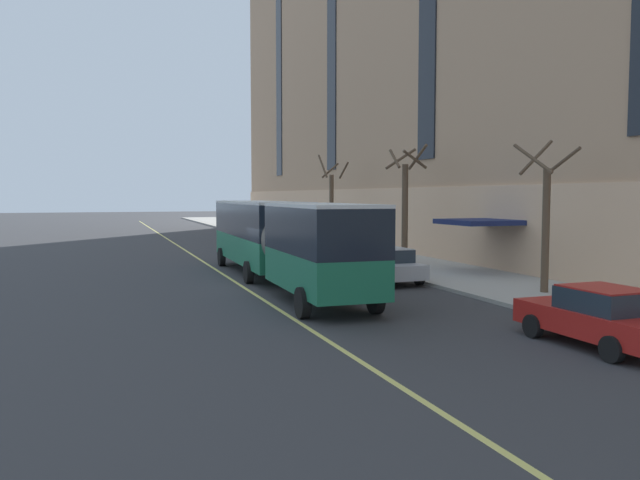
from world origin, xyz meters
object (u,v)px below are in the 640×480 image
at_px(parked_car_black_0, 325,250).
at_px(parked_car_red_5, 599,317).
at_px(street_tree_mid_block, 545,216).
at_px(street_tree_far_downtown, 332,203).
at_px(parked_car_green_3, 258,234).
at_px(street_tree_far_uptown, 405,201).
at_px(parked_car_silver_2, 387,265).
at_px(fire_hydrant, 617,315).
at_px(parked_car_black_6, 282,240).
at_px(city_bus, 278,236).
at_px(parked_car_champagne_4, 233,228).

xyz_separation_m(parked_car_black_0, parked_car_red_5, (-0.19, -21.06, -0.00)).
relative_size(street_tree_mid_block, street_tree_far_downtown, 0.88).
bearing_deg(street_tree_mid_block, parked_car_black_0, 105.99).
distance_m(parked_car_green_3, street_tree_far_uptown, 17.96).
bearing_deg(parked_car_silver_2, fire_hydrant, -81.52).
bearing_deg(street_tree_far_uptown, parked_car_black_6, 112.28).
relative_size(parked_car_silver_2, street_tree_far_downtown, 0.67).
relative_size(parked_car_silver_2, street_tree_far_uptown, 0.69).
bearing_deg(parked_car_green_3, fire_hydrant, -86.99).
bearing_deg(parked_car_red_5, street_tree_far_downtown, 82.23).
relative_size(parked_car_silver_2, street_tree_mid_block, 0.76).
bearing_deg(street_tree_far_downtown, city_bus, -117.76).
xyz_separation_m(city_bus, parked_car_red_5, (4.62, -13.95, -1.31)).
distance_m(parked_car_red_5, street_tree_far_uptown, 19.58).
xyz_separation_m(parked_car_silver_2, street_tree_far_uptown, (4.15, 6.31, 2.77)).
distance_m(street_tree_mid_block, fire_hydrant, 7.00).
bearing_deg(fire_hydrant, street_tree_far_uptown, 82.16).
bearing_deg(street_tree_far_uptown, street_tree_mid_block, -90.20).
bearing_deg(fire_hydrant, parked_car_black_6, 93.68).
bearing_deg(parked_car_champagne_4, fire_hydrant, -87.93).
height_order(parked_car_silver_2, parked_car_black_6, same).
bearing_deg(parked_car_black_0, street_tree_mid_block, -74.01).
height_order(parked_car_green_3, street_tree_mid_block, street_tree_mid_block).
distance_m(city_bus, fire_hydrant, 14.37).
distance_m(city_bus, street_tree_far_uptown, 10.23).
bearing_deg(fire_hydrant, city_bus, 116.48).
xyz_separation_m(parked_car_silver_2, parked_car_black_6, (-0.10, 16.69, 0.00)).
height_order(street_tree_far_uptown, street_tree_far_downtown, street_tree_far_downtown).
bearing_deg(parked_car_red_5, street_tree_far_uptown, 77.49).
relative_size(street_tree_far_downtown, fire_hydrant, 9.37).
bearing_deg(parked_car_champagne_4, street_tree_far_downtown, -75.72).
bearing_deg(city_bus, street_tree_mid_block, -37.53).
bearing_deg(parked_car_green_3, street_tree_far_downtown, -52.06).
xyz_separation_m(parked_car_champagne_4, parked_car_red_5, (-0.10, -46.70, 0.00)).
distance_m(parked_car_champagne_4, street_tree_far_uptown, 28.22).
bearing_deg(parked_car_champagne_4, city_bus, -98.20).
relative_size(parked_car_green_3, fire_hydrant, 6.39).
bearing_deg(parked_car_black_6, city_bus, -106.54).
distance_m(parked_car_black_0, parked_car_silver_2, 8.44).
bearing_deg(city_bus, street_tree_far_downtown, 62.24).
bearing_deg(parked_car_silver_2, parked_car_black_0, 89.05).
relative_size(parked_car_black_0, fire_hydrant, 6.44).
bearing_deg(parked_car_green_3, parked_car_champagne_4, 88.97).
bearing_deg(parked_car_black_0, street_tree_far_uptown, -28.03).
bearing_deg(city_bus, parked_car_green_3, 78.46).
xyz_separation_m(parked_car_champagne_4, street_tree_far_uptown, (4.09, -27.78, 2.78)).
xyz_separation_m(parked_car_silver_2, street_tree_mid_block, (4.11, -5.41, 2.29)).
bearing_deg(parked_car_black_0, parked_car_green_3, 91.03).
relative_size(parked_car_silver_2, fire_hydrant, 6.27).
bearing_deg(city_bus, fire_hydrant, -63.52).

